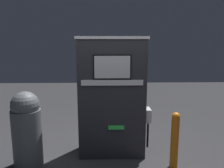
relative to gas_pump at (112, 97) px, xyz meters
name	(u,v)px	position (x,y,z in m)	size (l,w,h in m)	color
ground_plane	(112,159)	(0.00, -0.24, -0.95)	(14.00, 14.00, 0.00)	#2D2D30
gas_pump	(112,97)	(0.00, 0.00, 0.00)	(1.14, 0.52, 1.89)	#28282D
safety_bollard	(175,139)	(0.89, -0.47, -0.51)	(0.12, 0.12, 0.84)	orange
trash_bin	(27,129)	(-1.25, -0.36, -0.38)	(0.42, 0.42, 1.12)	#51565B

